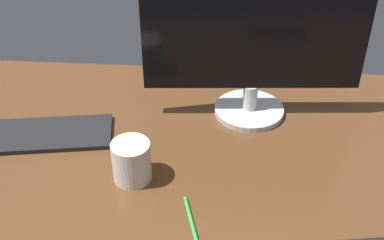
{
  "coord_description": "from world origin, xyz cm",
  "views": [
    {
      "loc": [
        8.37,
        -96.44,
        82.21
      ],
      "look_at": [
        0.57,
        5.91,
        8.0
      ],
      "focal_mm": 47.94,
      "sensor_mm": 36.0,
      "label": 1
    }
  ],
  "objects_px": {
    "monitor": "(255,40)",
    "coffee_mug": "(132,161)",
    "keyboard": "(43,135)",
    "pen": "(191,222)"
  },
  "relations": [
    {
      "from": "monitor",
      "to": "coffee_mug",
      "type": "bearing_deg",
      "value": -138.09
    },
    {
      "from": "monitor",
      "to": "coffee_mug",
      "type": "relative_size",
      "value": 5.68
    },
    {
      "from": "keyboard",
      "to": "coffee_mug",
      "type": "height_order",
      "value": "coffee_mug"
    },
    {
      "from": "monitor",
      "to": "keyboard",
      "type": "distance_m",
      "value": 0.59
    },
    {
      "from": "pen",
      "to": "monitor",
      "type": "bearing_deg",
      "value": 147.7
    },
    {
      "from": "keyboard",
      "to": "pen",
      "type": "distance_m",
      "value": 0.48
    },
    {
      "from": "keyboard",
      "to": "pen",
      "type": "xyz_separation_m",
      "value": [
        0.4,
        -0.27,
        -0.0
      ]
    },
    {
      "from": "keyboard",
      "to": "coffee_mug",
      "type": "xyz_separation_m",
      "value": [
        0.26,
        -0.14,
        0.04
      ]
    },
    {
      "from": "monitor",
      "to": "pen",
      "type": "height_order",
      "value": "monitor"
    },
    {
      "from": "coffee_mug",
      "to": "keyboard",
      "type": "bearing_deg",
      "value": 152.04
    }
  ]
}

